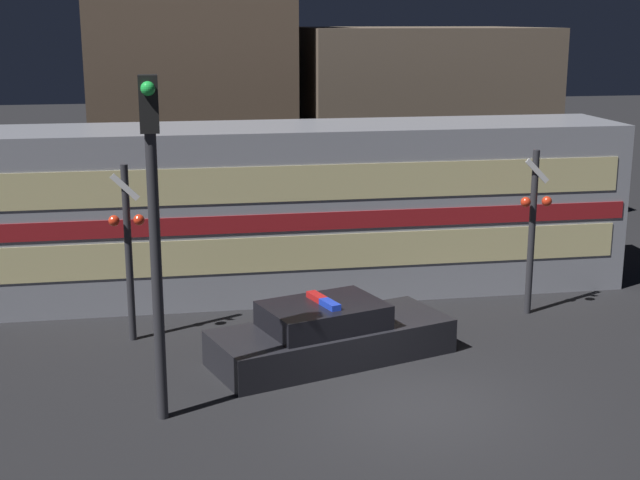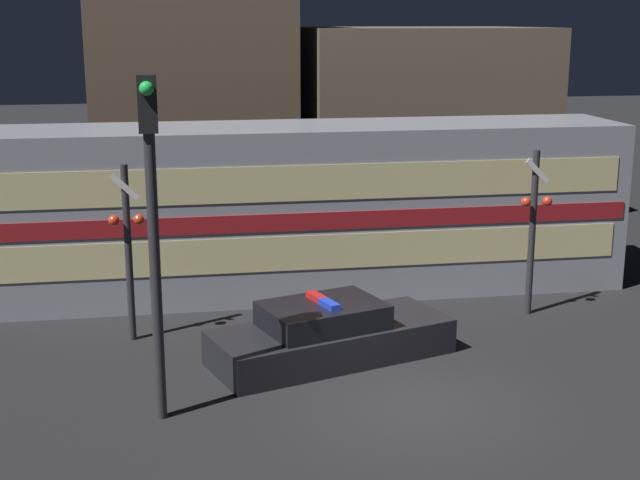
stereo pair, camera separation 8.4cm
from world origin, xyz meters
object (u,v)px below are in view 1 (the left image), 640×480
at_px(police_car, 330,336).
at_px(traffic_light_corner, 154,218).
at_px(crossing_signal_near, 533,225).
at_px(train, 310,209).

xyz_separation_m(police_car, traffic_light_corner, (-3.29, -2.19, 3.00)).
bearing_deg(crossing_signal_near, police_car, -158.30).
bearing_deg(traffic_light_corner, police_car, 33.57).
bearing_deg(police_car, train, 67.15).
height_order(train, crossing_signal_near, train).
bearing_deg(police_car, traffic_light_corner, -164.56).
relative_size(train, police_car, 3.00).
bearing_deg(train, police_car, -94.72).
height_order(train, police_car, train).
xyz_separation_m(police_car, crossing_signal_near, (5.02, 2.00, 1.60)).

